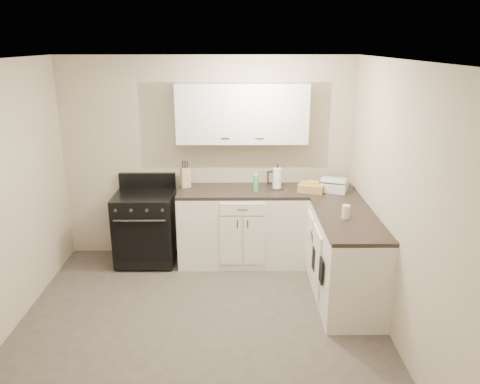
{
  "coord_description": "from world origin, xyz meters",
  "views": [
    {
      "loc": [
        0.35,
        -3.88,
        2.64
      ],
      "look_at": [
        0.39,
        0.85,
        1.12
      ],
      "focal_mm": 35.0,
      "sensor_mm": 36.0,
      "label": 1
    }
  ],
  "objects_px": {
    "knife_block": "(185,177)",
    "wicker_basket": "(311,188)",
    "stove": "(146,228)",
    "countertop_grill": "(334,187)",
    "paper_towel": "(277,178)"
  },
  "relations": [
    {
      "from": "stove",
      "to": "wicker_basket",
      "type": "bearing_deg",
      "value": -1.91
    },
    {
      "from": "stove",
      "to": "knife_block",
      "type": "distance_m",
      "value": 0.79
    },
    {
      "from": "wicker_basket",
      "to": "countertop_grill",
      "type": "bearing_deg",
      "value": 8.37
    },
    {
      "from": "knife_block",
      "to": "paper_towel",
      "type": "bearing_deg",
      "value": -28.04
    },
    {
      "from": "stove",
      "to": "countertop_grill",
      "type": "distance_m",
      "value": 2.36
    },
    {
      "from": "stove",
      "to": "paper_towel",
      "type": "distance_m",
      "value": 1.73
    },
    {
      "from": "wicker_basket",
      "to": "countertop_grill",
      "type": "relative_size",
      "value": 1.02
    },
    {
      "from": "knife_block",
      "to": "wicker_basket",
      "type": "xyz_separation_m",
      "value": [
        1.51,
        -0.22,
        -0.07
      ]
    },
    {
      "from": "stove",
      "to": "paper_towel",
      "type": "relative_size",
      "value": 3.38
    },
    {
      "from": "knife_block",
      "to": "wicker_basket",
      "type": "distance_m",
      "value": 1.53
    },
    {
      "from": "countertop_grill",
      "to": "stove",
      "type": "bearing_deg",
      "value": -159.31
    },
    {
      "from": "stove",
      "to": "paper_towel",
      "type": "xyz_separation_m",
      "value": [
        1.62,
        0.07,
        0.61
      ]
    },
    {
      "from": "knife_block",
      "to": "wicker_basket",
      "type": "height_order",
      "value": "knife_block"
    },
    {
      "from": "paper_towel",
      "to": "countertop_grill",
      "type": "xyz_separation_m",
      "value": [
        0.68,
        -0.1,
        -0.07
      ]
    },
    {
      "from": "paper_towel",
      "to": "wicker_basket",
      "type": "bearing_deg",
      "value": -19.36
    }
  ]
}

